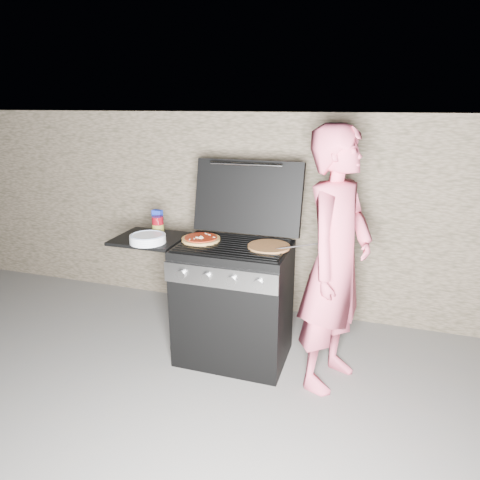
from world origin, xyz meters
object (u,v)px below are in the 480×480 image
(pizza_topped, at_px, (201,238))
(sauce_jar, at_px, (158,225))
(gas_grill, at_px, (203,298))
(person, at_px, (336,262))

(pizza_topped, height_order, sauce_jar, sauce_jar)
(pizza_topped, distance_m, sauce_jar, 0.40)
(gas_grill, height_order, person, person)
(gas_grill, bearing_deg, person, -3.19)
(gas_grill, distance_m, person, 1.06)
(sauce_jar, relative_size, person, 0.08)
(gas_grill, height_order, sauce_jar, sauce_jar)
(gas_grill, distance_m, sauce_jar, 0.66)
(gas_grill, xyz_separation_m, pizza_topped, (-0.01, 0.02, 0.47))
(pizza_topped, height_order, person, person)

